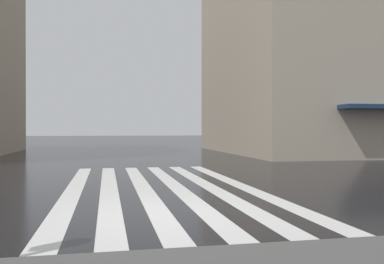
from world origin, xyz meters
TOP-DOWN VIEW (x-y plane):
  - ground_plane at (0.00, 0.00)m, footprint 220.00×220.00m
  - zebra_crossing at (4.00, -0.42)m, footprint 13.00×5.50m
  - haussmann_block_corner at (21.01, -20.42)m, footprint 18.23×25.63m

SIDE VIEW (x-z plane):
  - ground_plane at x=0.00m, z-range 0.00..0.00m
  - zebra_crossing at x=4.00m, z-range 0.00..0.01m
  - haussmann_block_corner at x=21.01m, z-range -0.25..23.19m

